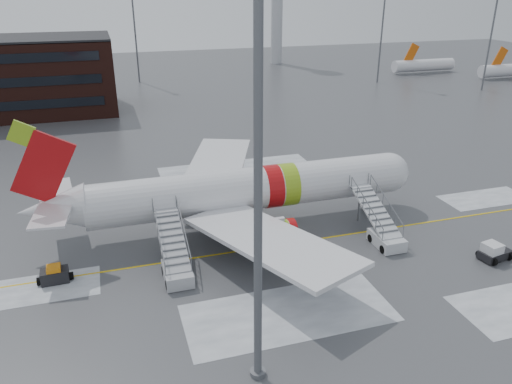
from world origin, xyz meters
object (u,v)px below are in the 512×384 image
object	(u,v)px
baggage_tractor	(55,275)
light_mast_near	(258,121)
airliner	(239,191)
airstair_aft	(176,262)
pushback_tug	(494,252)
airstair_fwd	(382,231)

from	to	relation	value
baggage_tractor	light_mast_near	world-z (taller)	light_mast_near
airliner	light_mast_near	xyz separation A→B (m)	(-4.01, -18.32, 11.25)
airstair_aft	pushback_tug	world-z (taller)	airstair_aft
baggage_tractor	light_mast_near	bearing A→B (deg)	-49.56
airstair_aft	baggage_tractor	size ratio (longest dim) A/B	3.01
airstair_fwd	pushback_tug	bearing A→B (deg)	-36.77
airstair_aft	baggage_tractor	xyz separation A→B (m)	(-8.67, 1.64, -0.51)
airstair_fwd	baggage_tractor	bearing A→B (deg)	176.43
airliner	baggage_tractor	xyz separation A→B (m)	(-15.44, -4.90, -2.86)
airliner	airstair_fwd	bearing A→B (deg)	-31.31
baggage_tractor	airliner	bearing A→B (deg)	17.60
airliner	airstair_fwd	xyz separation A→B (m)	(10.75, -6.54, -2.35)
airstair_fwd	airstair_aft	distance (m)	17.52
airstair_aft	baggage_tractor	bearing A→B (deg)	169.31
airstair_fwd	airstair_aft	xyz separation A→B (m)	(-17.52, 0.00, 0.00)
airliner	light_mast_near	distance (m)	21.87
airstair_fwd	airstair_aft	world-z (taller)	same
airstair_aft	baggage_tractor	world-z (taller)	airstair_aft
airliner	airstair_aft	xyz separation A→B (m)	(-6.77, -6.54, -2.35)
airstair_fwd	baggage_tractor	world-z (taller)	airstair_fwd
airliner	airstair_fwd	distance (m)	12.80
pushback_tug	light_mast_near	xyz separation A→B (m)	(-21.74, -6.56, 14.02)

